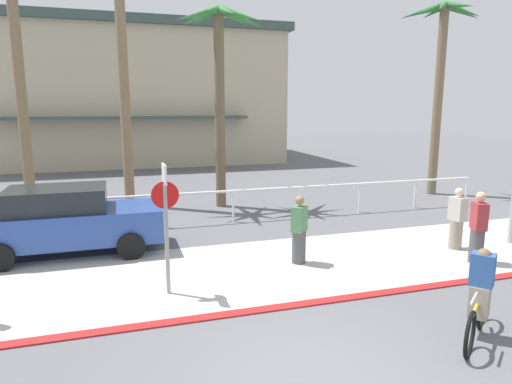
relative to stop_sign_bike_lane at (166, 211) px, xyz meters
name	(u,v)px	position (x,y,z in m)	size (l,w,h in m)	color
ground_plane	(191,214)	(1.48, 6.57, -1.68)	(80.00, 80.00, 0.00)	#5B5B60
sidewalk_strip	(232,272)	(1.48, 0.77, -1.67)	(44.00, 4.00, 0.02)	beige
curb_paint	(259,310)	(1.48, -1.23, -1.66)	(44.00, 0.24, 0.03)	maroon
building_backdrop	(124,95)	(-0.16, 24.00, 2.68)	(20.17, 12.29, 8.68)	#BCAD8E
rail_fence	(198,198)	(1.48, 5.07, -0.84)	(20.40, 0.08, 1.04)	white
stop_sign_bike_lane	(166,211)	(0.00, 0.00, 0.00)	(0.52, 0.56, 2.56)	gray
palm_tree_2	(16,26)	(-3.84, 9.11, 4.61)	(3.38, 3.38, 8.38)	#846B4C
palm_tree_4	(220,54)	(2.79, 7.44, 3.73)	(3.38, 2.63, 7.04)	brown
palm_tree_5	(442,52)	(11.73, 7.13, 4.08)	(3.11, 2.95, 7.68)	#756047
car_blue_1	(67,220)	(-2.09, 3.21, -0.81)	(4.40, 2.02, 1.69)	#284793
cyclist_yellow_0	(479,297)	(4.47, -3.17, -0.98)	(1.47, 1.17, 1.50)	black
pedestrian_0	(299,233)	(3.11, 0.86, -0.93)	(0.47, 0.47, 1.62)	#4C4C51
pedestrian_1	(457,221)	(7.36, 0.67, -0.94)	(0.35, 0.42, 1.61)	gray
pedestrian_2	(478,231)	(7.08, -0.33, -0.89)	(0.41, 0.47, 1.71)	#4C4C51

